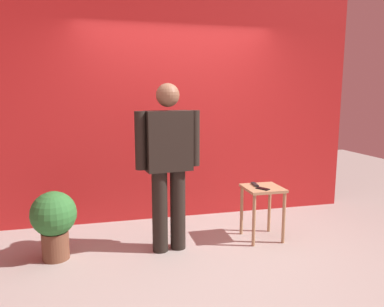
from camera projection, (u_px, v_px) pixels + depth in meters
The scene contains 7 objects.
ground_plane at pixel (205, 259), 3.57m from camera, with size 12.00×12.00×0.00m, color #9E9991.
back_wall_red at pixel (177, 106), 4.65m from camera, with size 4.79×0.12×2.93m, color red.
standing_person at pixel (168, 159), 3.65m from camera, with size 0.69×0.29×1.73m.
side_table at pixel (263, 198), 4.02m from camera, with size 0.41×0.41×0.60m.
cell_phone at pixel (263, 189), 3.90m from camera, with size 0.07×0.14×0.01m, color black.
tv_remote at pixel (255, 184), 4.07m from camera, with size 0.04×0.17×0.02m, color black.
potted_plant at pixel (54, 219), 3.52m from camera, with size 0.44×0.44×0.69m.
Camera 1 is at (-0.93, -3.22, 1.61)m, focal length 33.62 mm.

